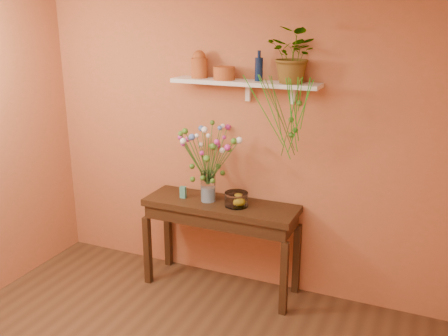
% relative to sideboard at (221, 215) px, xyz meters
% --- Properties ---
extents(room, '(4.04, 4.04, 2.70)m').
position_rel_sideboard_xyz_m(room, '(0.12, -1.75, 0.62)').
color(room, '#51341F').
rests_on(room, ground).
extents(sideboard, '(1.40, 0.45, 0.85)m').
position_rel_sideboard_xyz_m(sideboard, '(0.00, 0.00, 0.00)').
color(sideboard, '#392412').
rests_on(sideboard, ground).
extents(wall_shelf, '(1.30, 0.24, 0.19)m').
position_rel_sideboard_xyz_m(wall_shelf, '(0.18, 0.12, 1.19)').
color(wall_shelf, white).
rests_on(wall_shelf, room).
extents(terracotta_jug, '(0.18, 0.18, 0.24)m').
position_rel_sideboard_xyz_m(terracotta_jug, '(-0.26, 0.13, 1.32)').
color(terracotta_jug, '#A55021').
rests_on(terracotta_jug, wall_shelf).
extents(terracotta_pot, '(0.19, 0.19, 0.11)m').
position_rel_sideboard_xyz_m(terracotta_pot, '(-0.01, 0.09, 1.27)').
color(terracotta_pot, '#A55021').
rests_on(terracotta_pot, wall_shelf).
extents(blue_bottle, '(0.08, 0.08, 0.25)m').
position_rel_sideboard_xyz_m(blue_bottle, '(0.29, 0.14, 1.31)').
color(blue_bottle, '#0A1A3A').
rests_on(blue_bottle, wall_shelf).
extents(spider_plant, '(0.49, 0.45, 0.45)m').
position_rel_sideboard_xyz_m(spider_plant, '(0.60, 0.10, 1.43)').
color(spider_plant, '#3B691F').
rests_on(spider_plant, wall_shelf).
extents(plant_fronds, '(0.59, 0.40, 0.69)m').
position_rel_sideboard_xyz_m(plant_fronds, '(0.63, -0.06, 0.97)').
color(plant_fronds, '#3B691F').
rests_on(plant_fronds, wall_shelf).
extents(glass_vase, '(0.13, 0.13, 0.28)m').
position_rel_sideboard_xyz_m(glass_vase, '(-0.12, -0.01, 0.24)').
color(glass_vase, white).
rests_on(glass_vase, sideboard).
extents(bouquet, '(0.59, 0.54, 0.56)m').
position_rel_sideboard_xyz_m(bouquet, '(-0.12, -0.02, 0.63)').
color(bouquet, '#386B28').
rests_on(bouquet, glass_vase).
extents(glass_bowl, '(0.21, 0.21, 0.12)m').
position_rel_sideboard_xyz_m(glass_bowl, '(0.16, -0.02, 0.18)').
color(glass_bowl, white).
rests_on(glass_bowl, sideboard).
extents(lemon, '(0.07, 0.07, 0.07)m').
position_rel_sideboard_xyz_m(lemon, '(0.17, -0.00, 0.17)').
color(lemon, gold).
rests_on(lemon, glass_bowl).
extents(carton, '(0.06, 0.04, 0.11)m').
position_rel_sideboard_xyz_m(carton, '(-0.37, -0.02, 0.18)').
color(carton, '#2E698A').
rests_on(carton, sideboard).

